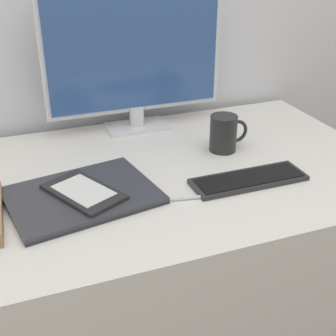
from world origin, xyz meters
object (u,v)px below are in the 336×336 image
ereader (84,192)px  keyboard (249,179)px  coffee_mug (224,133)px  pen (185,198)px  laptop (82,196)px  monitor (135,56)px

ereader → keyboard: bearing=-8.5°
coffee_mug → pen: (-0.21, -0.22, -0.05)m
laptop → pen: (0.22, -0.09, -0.00)m
keyboard → ereader: bearing=171.5°
keyboard → pen: bearing=-172.4°
monitor → ereader: 0.50m
laptop → coffee_mug: bearing=16.3°
coffee_mug → ereader: bearing=-162.8°
laptop → ereader: size_ratio=1.66×
ereader → coffee_mug: 0.45m
ereader → laptop: bearing=120.5°
coffee_mug → pen: bearing=-134.0°
monitor → keyboard: bearing=-70.5°
keyboard → pen: (-0.18, -0.02, -0.00)m
monitor → coffee_mug: 0.36m
laptop → coffee_mug: 0.45m
pen → coffee_mug: bearing=46.0°
ereader → monitor: bearing=56.9°
monitor → laptop: monitor is taller
keyboard → laptop: 0.41m
keyboard → ereader: (-0.40, 0.06, 0.01)m
pen → ereader: bearing=158.9°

